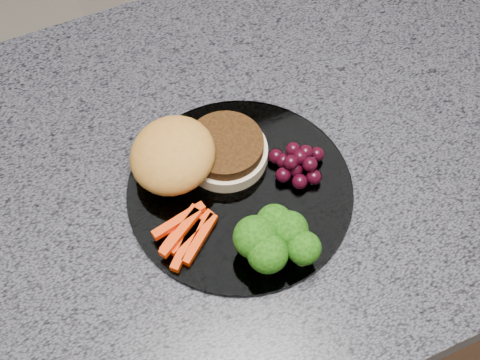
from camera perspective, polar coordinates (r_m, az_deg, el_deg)
name	(u,v)px	position (r m, az deg, el deg)	size (l,w,h in m)	color
island_cabinet	(248,299)	(1.22, 0.68, -10.14)	(1.20, 0.60, 0.86)	#55351D
countertop	(252,161)	(0.82, 1.01, 1.67)	(1.20, 0.60, 0.04)	#4A4953
plate	(240,191)	(0.77, 0.00, -0.91)	(0.26, 0.26, 0.01)	white
burger	(192,156)	(0.76, -4.13, 2.10)	(0.17, 0.12, 0.05)	beige
carrot_sticks	(186,233)	(0.73, -4.62, -4.53)	(0.08, 0.07, 0.02)	#F33704
broccoli	(274,239)	(0.70, 2.93, -5.03)	(0.08, 0.08, 0.06)	#659C38
grape_bunch	(298,163)	(0.77, 5.00, 1.47)	(0.07, 0.06, 0.03)	black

